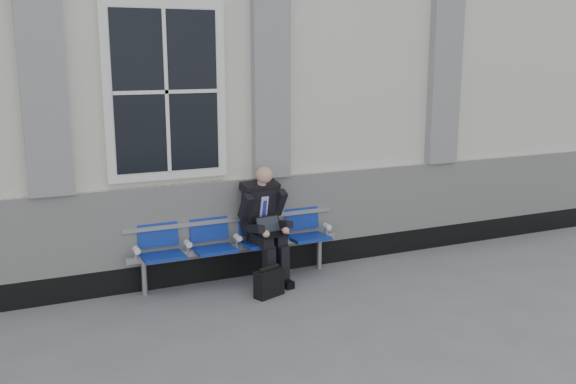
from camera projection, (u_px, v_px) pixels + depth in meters
name	position (u px, v px, depth m)	size (l,w,h in m)	color
ground	(175.00, 341.00, 6.06)	(70.00, 70.00, 0.00)	slate
station_building	(103.00, 86.00, 8.68)	(14.40, 4.40, 4.49)	beige
bench	(236.00, 236.00, 7.56)	(2.60, 0.47, 0.91)	#9EA0A3
businessman	(264.00, 219.00, 7.53)	(0.57, 0.77, 1.38)	black
briefcase	(269.00, 282.00, 7.14)	(0.37, 0.26, 0.35)	black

